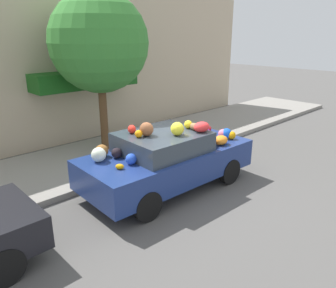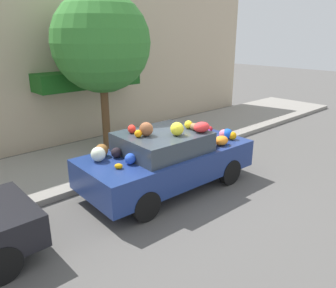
% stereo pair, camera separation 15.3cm
% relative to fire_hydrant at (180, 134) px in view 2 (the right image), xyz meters
% --- Properties ---
extents(ground_plane, '(60.00, 60.00, 0.00)m').
position_rel_fire_hydrant_xyz_m(ground_plane, '(-2.24, -1.79, -0.49)').
color(ground_plane, '#565451').
extents(sidewalk_curb, '(24.00, 3.20, 0.15)m').
position_rel_fire_hydrant_xyz_m(sidewalk_curb, '(-2.24, 0.91, -0.42)').
color(sidewalk_curb, gray).
rests_on(sidewalk_curb, ground).
extents(building_facade, '(18.00, 1.20, 5.11)m').
position_rel_fire_hydrant_xyz_m(building_facade, '(-2.21, 3.12, 2.04)').
color(building_facade, '#C6B293').
rests_on(building_facade, ground).
extents(street_tree, '(2.86, 2.86, 4.64)m').
position_rel_fire_hydrant_xyz_m(street_tree, '(-1.97, 1.30, 2.85)').
color(street_tree, brown).
rests_on(street_tree, sidewalk_curb).
extents(fire_hydrant, '(0.20, 0.20, 0.70)m').
position_rel_fire_hydrant_xyz_m(fire_hydrant, '(0.00, 0.00, 0.00)').
color(fire_hydrant, '#B2B2B7').
rests_on(fire_hydrant, sidewalk_curb).
extents(art_car, '(4.29, 1.99, 1.75)m').
position_rel_fire_hydrant_xyz_m(art_car, '(-2.26, -1.86, 0.29)').
color(art_car, navy).
rests_on(art_car, ground).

